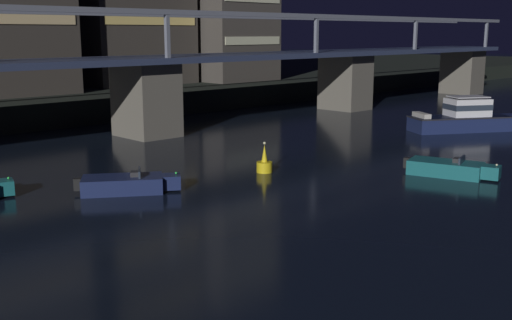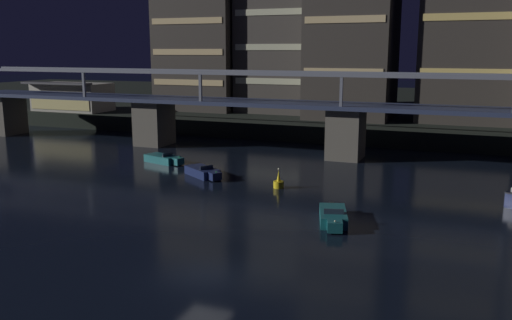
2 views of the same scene
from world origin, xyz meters
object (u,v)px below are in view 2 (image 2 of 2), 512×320
at_px(tower_west_tall, 284,30).
at_px(channel_buoy, 279,183).
at_px(river_bridge, 346,121).
at_px(waterfront_pavilion, 72,97).
at_px(speedboat_mid_right, 164,159).
at_px(speedboat_near_center, 203,172).
at_px(speedboat_near_right, 333,217).
at_px(tower_west_low, 204,36).

relative_size(tower_west_tall, channel_buoy, 14.53).
xyz_separation_m(river_bridge, channel_buoy, (-2.47, -15.20, -3.70)).
distance_m(waterfront_pavilion, speedboat_mid_right, 36.75).
relative_size(speedboat_near_center, speedboat_near_right, 0.92).
bearing_deg(waterfront_pavilion, tower_west_low, 30.32).
distance_m(river_bridge, waterfront_pavilion, 48.44).
distance_m(tower_west_low, tower_west_tall, 13.48).
bearing_deg(tower_west_low, tower_west_tall, 3.93).
height_order(tower_west_tall, speedboat_near_right, tower_west_tall).
distance_m(waterfront_pavilion, speedboat_near_right, 62.07).
distance_m(waterfront_pavilion, speedboat_near_center, 44.65).
relative_size(river_bridge, tower_west_low, 4.35).
xyz_separation_m(waterfront_pavilion, speedboat_mid_right, (29.59, -21.42, -4.02)).
distance_m(river_bridge, tower_west_low, 37.76).
bearing_deg(speedboat_mid_right, speedboat_near_right, -31.94).
height_order(tower_west_low, tower_west_tall, tower_west_tall).
height_order(waterfront_pavilion, speedboat_near_right, waterfront_pavilion).
height_order(speedboat_near_right, speedboat_mid_right, same).
distance_m(river_bridge, channel_buoy, 15.84).
xyz_separation_m(tower_west_low, speedboat_near_center, (18.04, -36.28, -13.52)).
height_order(tower_west_low, speedboat_near_center, tower_west_low).
bearing_deg(speedboat_near_center, river_bridge, 52.27).
bearing_deg(speedboat_near_center, speedboat_near_right, -32.26).
bearing_deg(tower_west_tall, tower_west_low, -176.07).
bearing_deg(tower_west_low, channel_buoy, -55.39).
xyz_separation_m(tower_west_low, speedboat_near_right, (32.83, -45.62, -13.52)).
relative_size(tower_west_low, waterfront_pavilion, 1.92).
height_order(tower_west_low, speedboat_mid_right, tower_west_low).
distance_m(tower_west_low, channel_buoy, 47.91).
xyz_separation_m(speedboat_near_center, speedboat_near_right, (14.79, -9.33, 0.00)).
distance_m(speedboat_near_center, channel_buoy, 8.23).
bearing_deg(channel_buoy, river_bridge, 80.75).
bearing_deg(channel_buoy, speedboat_near_right, -49.20).
distance_m(speedboat_near_right, channel_buoy, 10.27).
xyz_separation_m(river_bridge, speedboat_mid_right, (-17.36, -9.51, -3.76)).
distance_m(tower_west_low, speedboat_near_center, 42.72).
xyz_separation_m(speedboat_near_right, channel_buoy, (-6.71, 7.77, 0.06)).
distance_m(speedboat_near_center, speedboat_near_right, 17.49).
bearing_deg(channel_buoy, tower_west_tall, 108.14).
xyz_separation_m(river_bridge, speedboat_near_right, (4.23, -22.97, -3.76)).
height_order(speedboat_mid_right, channel_buoy, channel_buoy).
distance_m(tower_west_tall, speedboat_near_right, 52.45).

